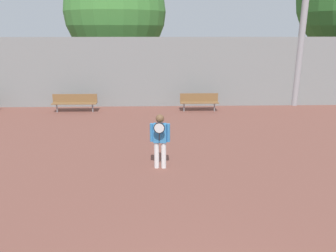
{
  "coord_description": "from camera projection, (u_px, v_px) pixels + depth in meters",
  "views": [
    {
      "loc": [
        -0.56,
        -2.44,
        3.89
      ],
      "look_at": [
        -0.26,
        7.55,
        0.91
      ],
      "focal_mm": 35.0,
      "sensor_mm": 36.0,
      "label": 1
    }
  ],
  "objects": [
    {
      "name": "bench_adjacent_court",
      "position": [
        75.0,
        101.0,
        15.78
      ],
      "size": [
        2.14,
        0.4,
        0.86
      ],
      "color": "brown",
      "rests_on": "ground_plane"
    },
    {
      "name": "tree_green_tall",
      "position": [
        115.0,
        12.0,
        21.34
      ],
      "size": [
        6.58,
        6.58,
        8.21
      ],
      "color": "brown",
      "rests_on": "ground_plane"
    },
    {
      "name": "bench_courtside_near",
      "position": [
        199.0,
        100.0,
        15.95
      ],
      "size": [
        1.86,
        0.4,
        0.86
      ],
      "color": "brown",
      "rests_on": "ground_plane"
    },
    {
      "name": "tennis_player",
      "position": [
        160.0,
        138.0,
        9.27
      ],
      "size": [
        0.57,
        0.42,
        1.6
      ],
      "rotation": [
        0.0,
        0.0,
        -0.08
      ],
      "color": "silver",
      "rests_on": "ground_plane"
    },
    {
      "name": "back_fence",
      "position": [
        169.0,
        72.0,
        16.61
      ],
      "size": [
        28.49,
        0.06,
        3.49
      ],
      "color": "gray",
      "rests_on": "ground_plane"
    }
  ]
}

